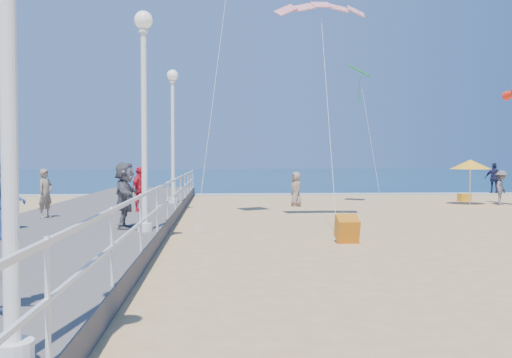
{
  "coord_description": "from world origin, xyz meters",
  "views": [
    {
      "loc": [
        -3.6,
        -13.95,
        2.16
      ],
      "look_at": [
        -2.5,
        2.0,
        1.6
      ],
      "focal_mm": 40.0,
      "sensor_mm": 36.0,
      "label": 1
    }
  ],
  "objects": [
    {
      "name": "beach_walker_a",
      "position": [
        9.81,
        12.02,
        0.82
      ],
      "size": [
        1.13,
        1.21,
        1.63
      ],
      "primitive_type": "imported",
      "rotation": [
        0.0,
        0.0,
        0.91
      ],
      "color": "#555459",
      "rests_on": "ground"
    },
    {
      "name": "box_kite",
      "position": [
        -0.26,
        0.45,
        0.3
      ],
      "size": [
        0.55,
        0.71,
        0.74
      ],
      "primitive_type": "cube",
      "rotation": [
        0.31,
        0.0,
        0.0
      ],
      "color": "#C33E0B",
      "rests_on": "ground"
    },
    {
      "name": "ocean",
      "position": [
        0.0,
        65.0,
        0.01
      ],
      "size": [
        160.0,
        90.0,
        0.05
      ],
      "primitive_type": "cube",
      "color": "#0C2E4A",
      "rests_on": "ground"
    },
    {
      "name": "surf_line",
      "position": [
        0.0,
        20.5,
        0.03
      ],
      "size": [
        160.0,
        1.2,
        0.04
      ],
      "primitive_type": "cube",
      "color": "silver",
      "rests_on": "ground"
    },
    {
      "name": "spectator_6",
      "position": [
        -8.71,
        3.43,
        1.13
      ],
      "size": [
        0.55,
        0.63,
        1.47
      ],
      "primitive_type": "imported",
      "rotation": [
        0.0,
        0.0,
        1.13
      ],
      "color": "#846F5B",
      "rests_on": "boardwalk"
    },
    {
      "name": "lamp_post_far",
      "position": [
        -5.35,
        9.0,
        3.66
      ],
      "size": [
        0.44,
        0.44,
        5.32
      ],
      "color": "white",
      "rests_on": "boardwalk"
    },
    {
      "name": "spectator_2",
      "position": [
        -8.91,
        0.35,
        1.22
      ],
      "size": [
        0.79,
        1.16,
        1.65
      ],
      "primitive_type": "imported",
      "rotation": [
        0.0,
        0.0,
        1.39
      ],
      "color": "#505054",
      "rests_on": "boardwalk"
    },
    {
      "name": "boardwalk",
      "position": [
        -7.5,
        0.0,
        0.2
      ],
      "size": [
        5.0,
        44.0,
        0.4
      ],
      "primitive_type": "cube",
      "color": "#64605A",
      "rests_on": "ground"
    },
    {
      "name": "kite_diamond_green",
      "position": [
        3.19,
        12.97,
        6.38
      ],
      "size": [
        1.39,
        1.48,
        0.63
      ],
      "primitive_type": "cube",
      "rotation": [
        0.54,
        0.0,
        1.19
      ],
      "color": "green"
    },
    {
      "name": "toddler_held",
      "position": [
        -5.97,
        -7.27,
        1.71
      ],
      "size": [
        0.45,
        0.52,
        0.92
      ],
      "primitive_type": "imported",
      "rotation": [
        0.0,
        0.0,
        1.83
      ],
      "color": "blue",
      "rests_on": "boardwalk"
    },
    {
      "name": "spectator_3",
      "position": [
        -6.21,
        5.41,
        1.15
      ],
      "size": [
        0.68,
        0.95,
        1.5
      ],
      "primitive_type": "imported",
      "rotation": [
        0.0,
        0.0,
        1.18
      ],
      "color": "red",
      "rests_on": "boardwalk"
    },
    {
      "name": "beach_walker_b",
      "position": [
        13.69,
        20.43,
        0.96
      ],
      "size": [
        1.22,
        0.84,
        1.92
      ],
      "primitive_type": "imported",
      "rotation": [
        0.0,
        0.0,
        2.78
      ],
      "color": "#1C1C3E",
      "rests_on": "ground"
    },
    {
      "name": "kite_parafoil",
      "position": [
        -0.04,
        5.43,
        7.41
      ],
      "size": [
        3.13,
        0.94,
        0.65
      ],
      "primitive_type": null,
      "rotation": [
        0.44,
        0.0,
        0.0
      ],
      "color": "red"
    },
    {
      "name": "beach_walker_c",
      "position": [
        0.03,
        11.85,
        0.79
      ],
      "size": [
        0.63,
        0.85,
        1.58
      ],
      "primitive_type": "imported",
      "rotation": [
        0.0,
        0.0,
        -1.39
      ],
      "color": "gray",
      "rests_on": "ground"
    },
    {
      "name": "beach_umbrella",
      "position": [
        8.38,
        12.24,
        1.91
      ],
      "size": [
        1.9,
        1.9,
        2.14
      ],
      "color": "white",
      "rests_on": "ground"
    },
    {
      "name": "beach_chair_right",
      "position": [
        9.04,
        14.32,
        0.2
      ],
      "size": [
        0.55,
        0.55,
        0.4
      ],
      "primitive_type": "cube",
      "color": "orange",
      "rests_on": "ground"
    },
    {
      "name": "ground",
      "position": [
        0.0,
        0.0,
        0.0
      ],
      "size": [
        160.0,
        160.0,
        0.0
      ],
      "primitive_type": "plane",
      "color": "tan",
      "rests_on": "ground"
    },
    {
      "name": "lamp_post_mid",
      "position": [
        -5.35,
        0.0,
        3.66
      ],
      "size": [
        0.44,
        0.44,
        5.32
      ],
      "color": "white",
      "rests_on": "boardwalk"
    },
    {
      "name": "spectator_5",
      "position": [
        -5.92,
        0.62,
        1.25
      ],
      "size": [
        0.58,
        1.59,
        1.69
      ],
      "primitive_type": "imported",
      "rotation": [
        0.0,
        0.0,
        1.62
      ],
      "color": "#59595E",
      "rests_on": "boardwalk"
    },
    {
      "name": "railing",
      "position": [
        -5.05,
        0.0,
        1.25
      ],
      "size": [
        0.05,
        42.0,
        0.55
      ],
      "color": "white",
      "rests_on": "boardwalk"
    }
  ]
}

